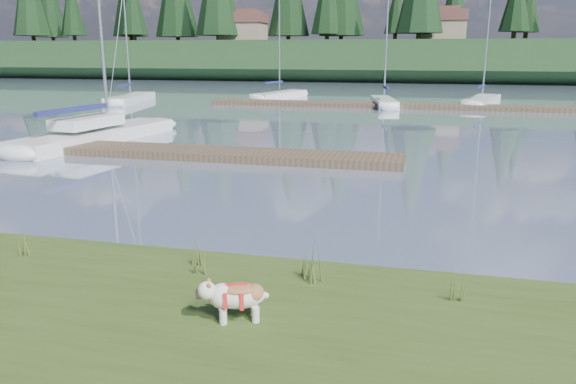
# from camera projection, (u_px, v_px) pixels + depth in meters

# --- Properties ---
(ground) EXTENTS (200.00, 200.00, 0.00)m
(ground) POSITION_uv_depth(u_px,v_px,m) (361.00, 107.00, 40.25)
(ground) COLOR #7686A1
(ground) RESTS_ON ground
(ridge) EXTENTS (200.00, 20.00, 5.00)m
(ridge) POSITION_uv_depth(u_px,v_px,m) (397.00, 61.00, 80.12)
(ridge) COLOR #193319
(ridge) RESTS_ON ground
(bulldog) EXTENTS (0.97, 0.63, 0.57)m
(bulldog) POSITION_uv_depth(u_px,v_px,m) (236.00, 295.00, 7.61)
(bulldog) COLOR silver
(bulldog) RESTS_ON bank
(sailboat_main) EXTENTS (3.31, 10.33, 14.47)m
(sailboat_main) POSITION_uv_depth(u_px,v_px,m) (108.00, 130.00, 25.40)
(sailboat_main) COLOR white
(sailboat_main) RESTS_ON ground
(dock_near) EXTENTS (16.00, 2.00, 0.30)m
(dock_near) POSITION_uv_depth(u_px,v_px,m) (191.00, 153.00, 21.38)
(dock_near) COLOR #4C3D2C
(dock_near) RESTS_ON ground
(dock_far) EXTENTS (26.00, 2.20, 0.30)m
(dock_far) POSITION_uv_depth(u_px,v_px,m) (389.00, 105.00, 39.75)
(dock_far) COLOR #4C3D2C
(dock_far) RESTS_ON ground
(sailboat_bg_0) EXTENTS (3.04, 8.51, 12.06)m
(sailboat_bg_0) POSITION_uv_depth(u_px,v_px,m) (134.00, 97.00, 44.45)
(sailboat_bg_0) COLOR white
(sailboat_bg_0) RESTS_ON ground
(sailboat_bg_1) EXTENTS (3.65, 7.79, 11.50)m
(sailboat_bg_1) POSITION_uv_depth(u_px,v_px,m) (284.00, 94.00, 47.63)
(sailboat_bg_1) COLOR white
(sailboat_bg_1) RESTS_ON ground
(sailboat_bg_2) EXTENTS (2.67, 6.99, 10.42)m
(sailboat_bg_2) POSITION_uv_depth(u_px,v_px,m) (383.00, 101.00, 41.16)
(sailboat_bg_2) COLOR white
(sailboat_bg_2) RESTS_ON ground
(sailboat_bg_3) EXTENTS (3.57, 8.29, 11.95)m
(sailboat_bg_3) POSITION_uv_depth(u_px,v_px,m) (484.00, 100.00, 42.49)
(sailboat_bg_3) COLOR white
(sailboat_bg_3) RESTS_ON ground
(weed_0) EXTENTS (0.17, 0.14, 0.50)m
(weed_0) POSITION_uv_depth(u_px,v_px,m) (197.00, 253.00, 9.61)
(weed_0) COLOR #475B23
(weed_0) RESTS_ON bank
(weed_1) EXTENTS (0.17, 0.14, 0.41)m
(weed_1) POSITION_uv_depth(u_px,v_px,m) (200.00, 264.00, 9.20)
(weed_1) COLOR #475B23
(weed_1) RESTS_ON bank
(weed_2) EXTENTS (0.17, 0.14, 0.78)m
(weed_2) POSITION_uv_depth(u_px,v_px,m) (315.00, 263.00, 8.86)
(weed_2) COLOR #475B23
(weed_2) RESTS_ON bank
(weed_3) EXTENTS (0.17, 0.14, 0.52)m
(weed_3) POSITION_uv_depth(u_px,v_px,m) (22.00, 244.00, 10.04)
(weed_3) COLOR #475B23
(weed_3) RESTS_ON bank
(weed_4) EXTENTS (0.17, 0.14, 0.50)m
(weed_4) POSITION_uv_depth(u_px,v_px,m) (307.00, 266.00, 9.04)
(weed_4) COLOR #475B23
(weed_4) RESTS_ON bank
(weed_5) EXTENTS (0.17, 0.14, 0.53)m
(weed_5) POSITION_uv_depth(u_px,v_px,m) (458.00, 287.00, 8.20)
(weed_5) COLOR #475B23
(weed_5) RESTS_ON bank
(mud_lip) EXTENTS (60.00, 0.50, 0.14)m
(mud_lip) POSITION_uv_depth(u_px,v_px,m) (163.00, 263.00, 10.49)
(mud_lip) COLOR #33281C
(mud_lip) RESTS_ON ground
(conifer_1) EXTENTS (4.40, 4.40, 11.30)m
(conifer_1) POSITION_uv_depth(u_px,v_px,m) (132.00, 1.00, 85.39)
(conifer_1) COLOR #382619
(conifer_1) RESTS_ON ridge
(house_0) EXTENTS (6.30, 5.30, 4.65)m
(house_0) POSITION_uv_depth(u_px,v_px,m) (243.00, 27.00, 81.23)
(house_0) COLOR gray
(house_0) RESTS_ON ridge
(house_1) EXTENTS (6.30, 5.30, 4.65)m
(house_1) POSITION_uv_depth(u_px,v_px,m) (443.00, 25.00, 75.66)
(house_1) COLOR gray
(house_1) RESTS_ON ridge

